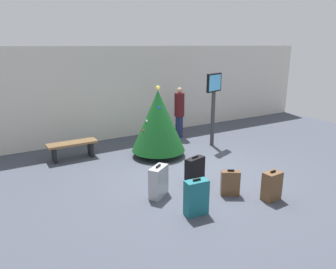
% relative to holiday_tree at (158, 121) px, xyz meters
% --- Properties ---
extents(ground_plane, '(16.00, 16.00, 0.00)m').
position_rel_holiday_tree_xyz_m(ground_plane, '(0.11, -1.70, -1.03)').
color(ground_plane, '#424754').
extents(back_wall, '(16.00, 0.20, 3.03)m').
position_rel_holiday_tree_xyz_m(back_wall, '(0.11, 2.39, 0.49)').
color(back_wall, beige).
rests_on(back_wall, ground_plane).
extents(holiday_tree, '(1.51, 1.51, 2.00)m').
position_rel_holiday_tree_xyz_m(holiday_tree, '(0.00, 0.00, 0.00)').
color(holiday_tree, '#4C3319').
rests_on(holiday_tree, ground_plane).
extents(flight_info_kiosk, '(0.70, 0.32, 2.24)m').
position_rel_holiday_tree_xyz_m(flight_info_kiosk, '(1.93, -0.00, 0.48)').
color(flight_info_kiosk, '#333338').
rests_on(flight_info_kiosk, ground_plane).
extents(waiting_bench, '(1.34, 0.44, 0.48)m').
position_rel_holiday_tree_xyz_m(waiting_bench, '(-2.17, 0.99, -0.67)').
color(waiting_bench, brown).
rests_on(waiting_bench, ground_plane).
extents(traveller_0, '(0.47, 0.47, 1.71)m').
position_rel_holiday_tree_xyz_m(traveller_0, '(1.53, 1.30, -0.13)').
color(traveller_0, '#1E234C').
rests_on(traveller_0, ground_plane).
extents(suitcase_0, '(0.53, 0.46, 0.69)m').
position_rel_holiday_tree_xyz_m(suitcase_0, '(-1.22, -2.20, -0.70)').
color(suitcase_0, '#9EA0A5').
rests_on(suitcase_0, ground_plane).
extents(suitcase_1, '(0.39, 0.26, 0.63)m').
position_rel_holiday_tree_xyz_m(suitcase_1, '(0.69, -3.51, -0.73)').
color(suitcase_1, brown).
rests_on(suitcase_1, ground_plane).
extents(suitcase_2, '(0.52, 0.30, 0.66)m').
position_rel_holiday_tree_xyz_m(suitcase_2, '(-0.20, -2.06, -0.72)').
color(suitcase_2, black).
rests_on(suitcase_2, ground_plane).
extents(suitcase_3, '(0.42, 0.34, 0.57)m').
position_rel_holiday_tree_xyz_m(suitcase_3, '(0.10, -2.92, -0.76)').
color(suitcase_3, brown).
rests_on(suitcase_3, ground_plane).
extents(suitcase_4, '(0.46, 0.26, 0.72)m').
position_rel_holiday_tree_xyz_m(suitcase_4, '(-0.97, -3.20, -0.69)').
color(suitcase_4, '#19606B').
rests_on(suitcase_4, ground_plane).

